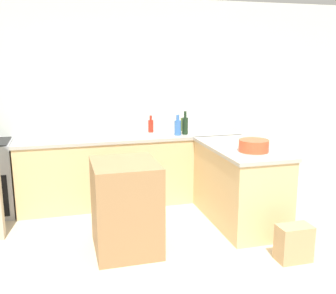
{
  "coord_description": "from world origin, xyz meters",
  "views": [
    {
      "loc": [
        -0.87,
        -2.95,
        1.9
      ],
      "look_at": [
        0.25,
        1.11,
        0.96
      ],
      "focal_mm": 42.0,
      "sensor_mm": 36.0,
      "label": 1
    }
  ],
  "objects_px": {
    "island_table": "(126,206)",
    "olive_oil_bottle": "(182,126)",
    "paper_bag": "(294,243)",
    "water_bottle_blue": "(178,127)",
    "mixing_bowl": "(254,146)",
    "wine_bottle_dark": "(185,125)",
    "hot_sauce_bottle": "(151,126)"
  },
  "relations": [
    {
      "from": "water_bottle_blue",
      "to": "paper_bag",
      "type": "height_order",
      "value": "water_bottle_blue"
    },
    {
      "from": "hot_sauce_bottle",
      "to": "paper_bag",
      "type": "bearing_deg",
      "value": -67.95
    },
    {
      "from": "hot_sauce_bottle",
      "to": "paper_bag",
      "type": "height_order",
      "value": "hot_sauce_bottle"
    },
    {
      "from": "paper_bag",
      "to": "island_table",
      "type": "bearing_deg",
      "value": 156.11
    },
    {
      "from": "mixing_bowl",
      "to": "paper_bag",
      "type": "bearing_deg",
      "value": -84.65
    },
    {
      "from": "wine_bottle_dark",
      "to": "paper_bag",
      "type": "bearing_deg",
      "value": -75.92
    },
    {
      "from": "wine_bottle_dark",
      "to": "water_bottle_blue",
      "type": "height_order",
      "value": "wine_bottle_dark"
    },
    {
      "from": "olive_oil_bottle",
      "to": "hot_sauce_bottle",
      "type": "relative_size",
      "value": 0.79
    },
    {
      "from": "island_table",
      "to": "paper_bag",
      "type": "distance_m",
      "value": 1.67
    },
    {
      "from": "mixing_bowl",
      "to": "hot_sauce_bottle",
      "type": "bearing_deg",
      "value": 119.67
    },
    {
      "from": "mixing_bowl",
      "to": "wine_bottle_dark",
      "type": "height_order",
      "value": "wine_bottle_dark"
    },
    {
      "from": "island_table",
      "to": "olive_oil_bottle",
      "type": "distance_m",
      "value": 1.92
    },
    {
      "from": "island_table",
      "to": "paper_bag",
      "type": "height_order",
      "value": "island_table"
    },
    {
      "from": "olive_oil_bottle",
      "to": "water_bottle_blue",
      "type": "distance_m",
      "value": 0.33
    },
    {
      "from": "island_table",
      "to": "olive_oil_bottle",
      "type": "xyz_separation_m",
      "value": [
        1.06,
        1.52,
        0.53
      ]
    },
    {
      "from": "island_table",
      "to": "wine_bottle_dark",
      "type": "distance_m",
      "value": 1.72
    },
    {
      "from": "mixing_bowl",
      "to": "wine_bottle_dark",
      "type": "distance_m",
      "value": 1.24
    },
    {
      "from": "island_table",
      "to": "water_bottle_blue",
      "type": "relative_size",
      "value": 3.37
    },
    {
      "from": "wine_bottle_dark",
      "to": "olive_oil_bottle",
      "type": "bearing_deg",
      "value": 82.13
    },
    {
      "from": "mixing_bowl",
      "to": "water_bottle_blue",
      "type": "distance_m",
      "value": 1.25
    },
    {
      "from": "island_table",
      "to": "hot_sauce_bottle",
      "type": "distance_m",
      "value": 1.74
    },
    {
      "from": "olive_oil_bottle",
      "to": "hot_sauce_bottle",
      "type": "distance_m",
      "value": 0.45
    },
    {
      "from": "paper_bag",
      "to": "wine_bottle_dark",
      "type": "bearing_deg",
      "value": 104.08
    },
    {
      "from": "olive_oil_bottle",
      "to": "wine_bottle_dark",
      "type": "xyz_separation_m",
      "value": [
        -0.04,
        -0.26,
        0.05
      ]
    },
    {
      "from": "wine_bottle_dark",
      "to": "paper_bag",
      "type": "xyz_separation_m",
      "value": [
        0.48,
        -1.93,
        -0.86
      ]
    },
    {
      "from": "island_table",
      "to": "olive_oil_bottle",
      "type": "height_order",
      "value": "olive_oil_bottle"
    },
    {
      "from": "water_bottle_blue",
      "to": "hot_sauce_bottle",
      "type": "xyz_separation_m",
      "value": [
        -0.3,
        0.31,
        -0.02
      ]
    },
    {
      "from": "hot_sauce_bottle",
      "to": "olive_oil_bottle",
      "type": "bearing_deg",
      "value": -2.42
    },
    {
      "from": "island_table",
      "to": "paper_bag",
      "type": "bearing_deg",
      "value": -23.89
    },
    {
      "from": "water_bottle_blue",
      "to": "hot_sauce_bottle",
      "type": "relative_size",
      "value": 1.17
    },
    {
      "from": "olive_oil_bottle",
      "to": "hot_sauce_bottle",
      "type": "height_order",
      "value": "hot_sauce_bottle"
    },
    {
      "from": "olive_oil_bottle",
      "to": "mixing_bowl",
      "type": "bearing_deg",
      "value": -75.18
    }
  ]
}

